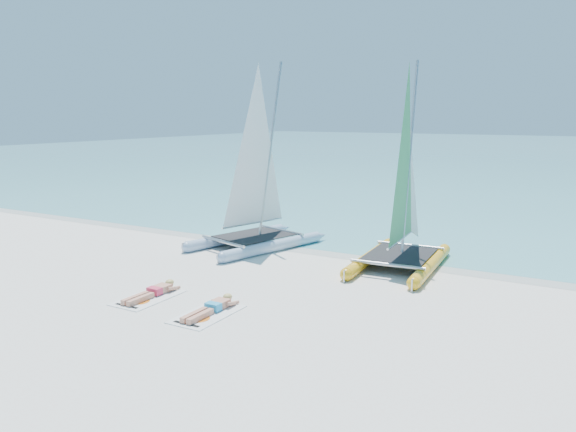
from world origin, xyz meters
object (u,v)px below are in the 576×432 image
Objects in this scene: catamaran_blue at (256,191)px; sunbather_b at (212,307)px; sunbather_a at (154,291)px; towel_a at (148,298)px; towel_b at (207,314)px; catamaran_yellow at (406,199)px.

catamaran_blue is 6.94m from sunbather_b.
sunbather_a is at bearing 174.00° from sunbather_b.
towel_a is 2.05m from towel_b.
towel_b is at bearing -90.00° from sunbather_b.
towel_b is 1.07× the size of sunbather_b.
catamaran_yellow reaches higher than sunbather_a.
towel_a is 1.07× the size of sunbather_b.
catamaran_blue is at bearing 96.13° from towel_a.
catamaran_blue reaches higher than towel_a.
sunbather_b is at bearing 90.00° from towel_b.
sunbather_b is (0.00, 0.19, 0.11)m from towel_b.
towel_b is at bearing -6.00° from towel_a.
catamaran_yellow is at bearing 20.47° from catamaran_blue.
towel_a is 2.04m from sunbather_b.
catamaran_yellow is 7.43m from towel_b.
catamaran_blue is 7.14m from towel_b.
catamaran_yellow is at bearing 54.00° from sunbather_a.
sunbather_a is 2.08m from towel_b.
sunbather_b is at bearing -114.69° from catamaran_yellow.
catamaran_blue reaches higher than sunbather_a.
catamaran_blue is 1.03× the size of catamaran_yellow.
towel_a is 1.00× the size of towel_b.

